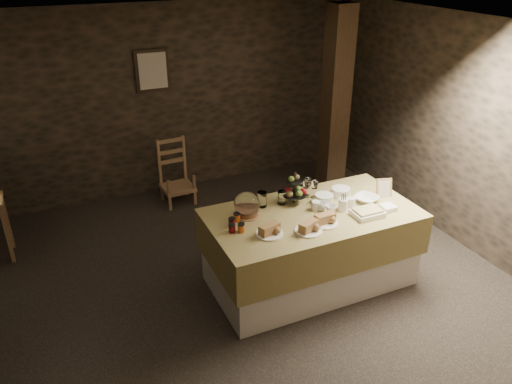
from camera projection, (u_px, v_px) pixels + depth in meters
name	position (u px, v px, depth m)	size (l,w,h in m)	color
ground_plane	(237.00, 279.00, 5.38)	(5.50, 5.00, 0.01)	black
room_shell	(234.00, 144.00, 4.68)	(5.52, 5.02, 2.60)	black
buffet_table	(311.00, 243.00, 5.15)	(2.11, 1.12, 0.84)	silver
chair	(176.00, 175.00, 6.86)	(0.44, 0.42, 0.70)	olive
timber_column	(335.00, 105.00, 6.72)	(0.30, 0.30, 2.60)	black
framed_picture	(152.00, 71.00, 6.55)	(0.45, 0.04, 0.55)	black
plate_stack_a	(324.00, 199.00, 5.15)	(0.19, 0.19, 0.10)	white
plate_stack_b	(341.00, 192.00, 5.31)	(0.20, 0.20, 0.09)	white
cutlery_holder	(343.00, 205.00, 5.01)	(0.10, 0.10, 0.12)	white
cup_a	(321.00, 206.00, 5.02)	(0.11, 0.11, 0.09)	white
cup_b	(331.00, 210.00, 4.93)	(0.11, 0.11, 0.10)	white
mug_c	(316.00, 206.00, 5.02)	(0.09, 0.09, 0.10)	white
mug_d	(351.00, 202.00, 5.10)	(0.08, 0.08, 0.09)	white
bowl	(366.00, 199.00, 5.20)	(0.24, 0.24, 0.06)	white
cake_dome	(247.00, 206.00, 4.89)	(0.26, 0.26, 0.26)	olive
fruit_stand	(295.00, 191.00, 5.12)	(0.25, 0.25, 0.35)	black
bread_platter_left	(269.00, 231.00, 4.60)	(0.26, 0.26, 0.11)	white
bread_platter_center	(308.00, 228.00, 4.65)	(0.26, 0.26, 0.11)	white
bread_platter_right	(325.00, 220.00, 4.78)	(0.26, 0.26, 0.11)	white
jam_jars	(235.00, 224.00, 4.71)	(0.18, 0.26, 0.07)	#5C050E
tart_dish	(367.00, 213.00, 4.92)	(0.30, 0.22, 0.07)	white
square_dish	(388.00, 207.00, 5.04)	(0.14, 0.14, 0.04)	white
menu_frame	(384.00, 189.00, 5.27)	(0.17, 0.02, 0.22)	olive
storage_jar_a	(262.00, 199.00, 5.07)	(0.10, 0.10, 0.16)	white
storage_jar_b	(282.00, 198.00, 5.13)	(0.09, 0.09, 0.14)	white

